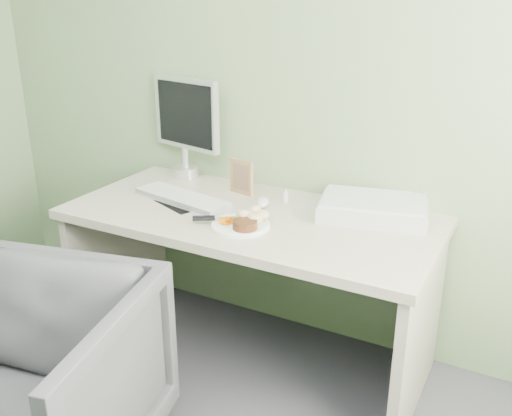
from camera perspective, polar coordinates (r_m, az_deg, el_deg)
The scene contains 15 objects.
wall_back at distance 2.63m, azimuth 3.38°, elevation 14.85°, with size 3.50×3.50×0.00m, color #68825B.
desk at distance 2.52m, azimuth -0.59°, elevation -4.43°, with size 1.60×0.75×0.73m.
plate at distance 2.31m, azimuth -1.56°, elevation -1.78°, with size 0.24×0.24×0.01m, color white.
steak at distance 2.26m, azimuth -1.10°, elevation -1.69°, with size 0.10×0.10×0.03m, color black.
potato_pile at distance 2.33m, azimuth -0.41°, elevation -0.62°, with size 0.11×0.08×0.06m, color #A48450.
carrot_heap at distance 2.31m, azimuth -3.11°, elevation -1.15°, with size 0.05×0.05×0.03m, color orange.
steak_knife at distance 2.34m, azimuth -4.32°, elevation -1.02°, with size 0.21×0.14×0.02m.
mousepad at distance 2.59m, azimuth -6.99°, elevation 0.58°, with size 0.23×0.20×0.00m, color black.
keyboard at distance 2.61m, azimuth -7.38°, elevation 1.04°, with size 0.48×0.14×0.02m, color white.
computer_mouse at distance 2.53m, azimuth 0.68°, elevation 0.58°, with size 0.06×0.10×0.04m, color white.
photo_frame at distance 2.66m, azimuth -1.44°, elevation 3.13°, with size 0.13×0.02×0.17m, color #976046.
eyedrop_bottle at distance 2.57m, azimuth 2.99°, elevation 1.20°, with size 0.02×0.02×0.06m.
scanner at distance 2.46m, azimuth 11.64°, elevation -0.09°, with size 0.45×0.30×0.07m, color #BBBDC2.
monitor at distance 2.89m, azimuth -7.02°, elevation 8.53°, with size 0.42×0.15×0.50m.
desk_chair at distance 2.19m, azimuth -22.02°, elevation -16.23°, with size 0.78×0.80×0.73m, color #37373C.
Camera 1 is at (1.09, -0.37, 1.63)m, focal length 40.00 mm.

